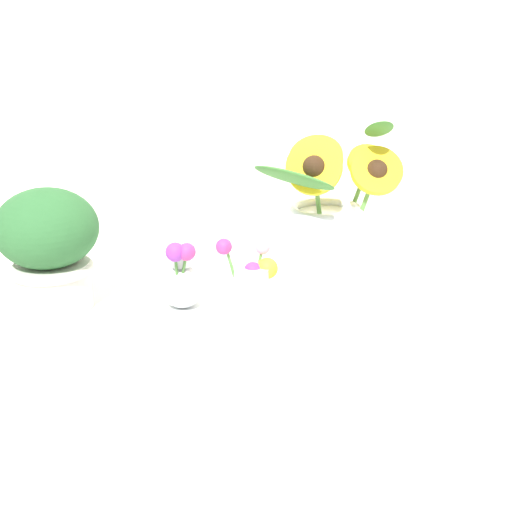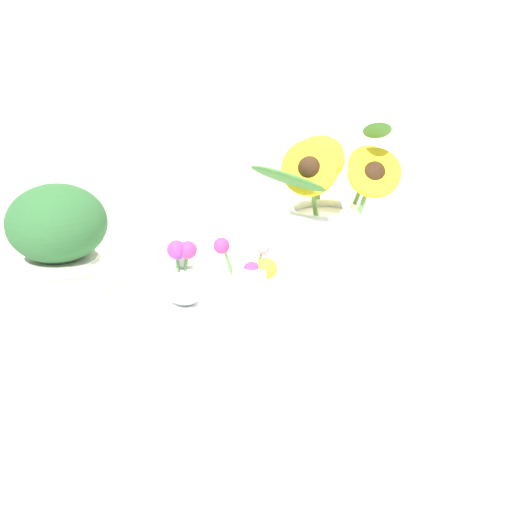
{
  "view_description": "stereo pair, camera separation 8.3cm",
  "coord_description": "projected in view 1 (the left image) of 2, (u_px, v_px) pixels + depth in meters",
  "views": [
    {
      "loc": [
        0.19,
        -0.87,
        0.46
      ],
      "look_at": [
        0.03,
        0.05,
        0.13
      ],
      "focal_mm": 42.0,
      "sensor_mm": 36.0,
      "label": 1
    },
    {
      "loc": [
        0.27,
        -0.86,
        0.46
      ],
      "look_at": [
        0.03,
        0.05,
        0.13
      ],
      "focal_mm": 42.0,
      "sensor_mm": 36.0,
      "label": 2
    }
  ],
  "objects": [
    {
      "name": "vase_bulb_right",
      "position": [
        182.0,
        281.0,
        1.05
      ],
      "size": [
        0.08,
        0.09,
        0.13
      ],
      "color": "white",
      "rests_on": "serving_tray"
    },
    {
      "name": "vase_small_center",
      "position": [
        251.0,
        288.0,
        1.0
      ],
      "size": [
        0.09,
        0.08,
        0.15
      ],
      "color": "white",
      "rests_on": "serving_tray"
    },
    {
      "name": "ground_plane",
      "position": [
        235.0,
        337.0,
        1.0
      ],
      "size": [
        6.0,
        6.0,
        0.0
      ],
      "primitive_type": "plane",
      "color": "silver"
    },
    {
      "name": "potted_plant",
      "position": [
        49.0,
        245.0,
        1.07
      ],
      "size": [
        0.18,
        0.18,
        0.23
      ],
      "color": "beige",
      "rests_on": "ground_plane"
    },
    {
      "name": "serving_tray",
      "position": [
        256.0,
        320.0,
        1.04
      ],
      "size": [
        0.48,
        0.48,
        0.02
      ],
      "color": "silver",
      "rests_on": "ground_plane"
    },
    {
      "name": "mason_jar_sunflowers",
      "position": [
        326.0,
        249.0,
        0.95
      ],
      "size": [
        0.24,
        0.23,
        0.35
      ],
      "color": "silver",
      "rests_on": "serving_tray"
    }
  ]
}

